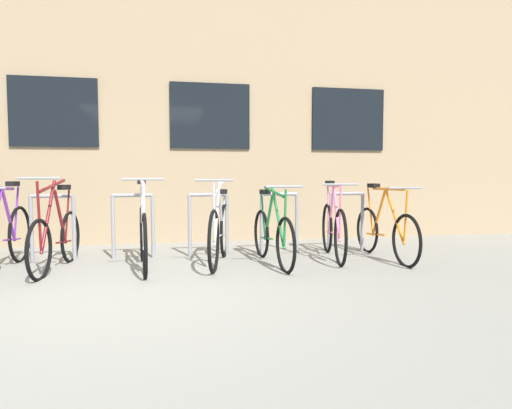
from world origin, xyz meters
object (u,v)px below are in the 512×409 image
Objects in this scene: bicycle_silver at (220,232)px; bicycle_orange at (385,231)px; bicycle_maroon at (56,238)px; bicycle_purple at (3,236)px; bicycle_white at (143,234)px; bicycle_pink at (333,229)px; bicycle_green at (272,235)px.

bicycle_silver reaches higher than bicycle_orange.
bicycle_purple is at bearing 169.98° from bicycle_maroon.
bicycle_white is 2.47m from bicycle_pink.
bicycle_orange is (2.20, -0.09, -0.02)m from bicycle_silver.
bicycle_orange is (0.66, -0.17, -0.02)m from bicycle_pink.
bicycle_orange is (3.13, -0.01, -0.03)m from bicycle_white.
bicycle_purple is at bearing 173.98° from bicycle_white.
bicycle_pink is at bearing 1.62° from bicycle_maroon.
bicycle_purple is at bearing 179.88° from bicycle_pink.
bicycle_silver is at bearing 4.65° from bicycle_white.
bicycle_green is 1.01× the size of bicycle_maroon.
bicycle_silver is (2.52, -0.09, -0.00)m from bicycle_purple.
bicycle_green is 1.55m from bicycle_orange.
bicycle_pink is 1.01× the size of bicycle_maroon.
bicycle_orange is (1.55, 0.06, 0.01)m from bicycle_green.
bicycle_purple is 1.06× the size of bicycle_pink.
bicycle_pink is (0.89, 0.23, 0.03)m from bicycle_green.
bicycle_white is 1.02× the size of bicycle_orange.
bicycle_green is at bearing -165.56° from bicycle_pink.
bicycle_pink is (4.06, -0.01, -0.01)m from bicycle_purple.
bicycle_maroon is at bearing 178.96° from bicycle_orange.
bicycle_purple is 1.01× the size of bicycle_white.
bicycle_pink is 1.54m from bicycle_silver.
bicycle_green is 1.58m from bicycle_white.
bicycle_green is 3.18m from bicycle_purple.
bicycle_green is 0.97× the size of bicycle_orange.
bicycle_green is at bearing -12.68° from bicycle_silver.
bicycle_maroon is at bearing -179.59° from bicycle_silver.
bicycle_maroon is (-3.46, -0.10, -0.01)m from bicycle_pink.
bicycle_silver reaches higher than bicycle_purple.
bicycle_maroon reaches higher than bicycle_pink.
bicycle_orange reaches higher than bicycle_green.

